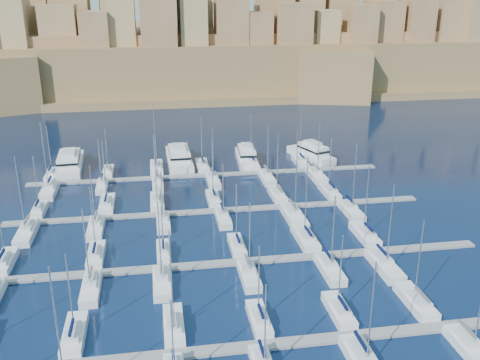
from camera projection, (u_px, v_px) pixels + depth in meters
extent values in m
plane|color=black|center=(227.00, 232.00, 99.01)|extent=(600.00, 600.00, 0.00)
cube|color=slate|center=(264.00, 345.00, 67.37)|extent=(84.00, 2.00, 0.40)
cube|color=slate|center=(237.00, 262.00, 87.80)|extent=(84.00, 2.00, 0.40)
cube|color=slate|center=(220.00, 210.00, 108.23)|extent=(84.00, 2.00, 0.40)
cube|color=slate|center=(208.00, 175.00, 128.65)|extent=(84.00, 2.00, 0.40)
cube|color=silver|center=(75.00, 336.00, 68.72)|extent=(2.68, 8.95, 1.65)
cube|color=silver|center=(73.00, 332.00, 67.50)|extent=(1.88, 4.03, 0.70)
cylinder|color=#9EA0A8|center=(70.00, 292.00, 67.05)|extent=(0.18, 0.18, 10.66)
cube|color=#050D34|center=(71.00, 327.00, 66.72)|extent=(0.35, 3.58, 0.35)
cube|color=silver|center=(174.00, 327.00, 70.57)|extent=(2.63, 8.76, 1.64)
cube|color=silver|center=(174.00, 323.00, 69.36)|extent=(1.84, 3.94, 0.70)
cylinder|color=#9EA0A8|center=(171.00, 277.00, 68.51)|extent=(0.18, 0.18, 12.92)
cube|color=#595B60|center=(174.00, 318.00, 68.60)|extent=(0.35, 3.50, 0.35)
cube|color=silver|center=(259.00, 320.00, 71.98)|extent=(2.41, 8.04, 1.60)
cube|color=silver|center=(260.00, 316.00, 70.84)|extent=(1.69, 3.62, 0.70)
cylinder|color=#9EA0A8|center=(259.00, 281.00, 70.37)|extent=(0.18, 0.18, 10.10)
cube|color=#050D34|center=(261.00, 311.00, 70.12)|extent=(0.35, 3.22, 0.35)
cube|color=silver|center=(339.00, 312.00, 73.86)|extent=(2.52, 8.39, 1.62)
cube|color=silver|center=(341.00, 308.00, 72.69)|extent=(1.76, 3.78, 0.70)
cylinder|color=#9EA0A8|center=(340.00, 271.00, 72.17)|extent=(0.18, 0.18, 10.65)
cube|color=#050D34|center=(343.00, 303.00, 71.94)|extent=(0.35, 3.36, 0.35)
cube|color=silver|center=(415.00, 302.00, 75.98)|extent=(2.76, 9.20, 1.66)
cube|color=silver|center=(419.00, 299.00, 74.73)|extent=(1.93, 4.14, 0.70)
cylinder|color=#9EA0A8|center=(419.00, 259.00, 74.15)|extent=(0.18, 0.18, 11.66)
cube|color=#595B60|center=(422.00, 294.00, 73.95)|extent=(0.35, 3.68, 0.35)
cylinder|color=#9EA0A8|center=(58.00, 335.00, 54.49)|extent=(0.18, 0.18, 15.80)
cylinder|color=#9EA0A8|center=(173.00, 339.00, 58.49)|extent=(0.18, 0.18, 10.23)
cube|color=#050D34|center=(173.00, 358.00, 61.24)|extent=(0.35, 3.21, 0.35)
cube|color=silver|center=(262.00, 358.00, 62.84)|extent=(1.67, 3.57, 0.70)
cylinder|color=#9EA0A8|center=(265.00, 327.00, 60.00)|extent=(0.18, 0.18, 10.96)
cube|color=#050D34|center=(262.00, 349.00, 62.85)|extent=(0.35, 3.17, 0.35)
cube|color=silver|center=(362.00, 351.00, 63.85)|extent=(2.11, 4.51, 0.70)
cylinder|color=#9EA0A8|center=(371.00, 313.00, 60.32)|extent=(0.18, 0.18, 13.30)
cube|color=#050D34|center=(361.00, 341.00, 63.96)|extent=(0.35, 4.01, 0.35)
cube|color=silver|center=(470.00, 350.00, 65.97)|extent=(2.68, 8.94, 1.65)
cube|color=silver|center=(468.00, 338.00, 66.40)|extent=(1.88, 4.02, 0.70)
cube|color=#595B60|center=(467.00, 329.00, 66.46)|extent=(0.35, 3.58, 0.35)
cube|color=silver|center=(5.00, 263.00, 86.98)|extent=(2.61, 8.72, 1.64)
cube|color=silver|center=(3.00, 259.00, 85.77)|extent=(1.83, 3.92, 0.70)
cylinder|color=#9EA0A8|center=(0.00, 223.00, 85.04)|extent=(0.18, 0.18, 12.17)
cube|color=#050D34|center=(1.00, 254.00, 85.01)|extent=(0.35, 3.49, 0.35)
cube|color=silver|center=(96.00, 256.00, 89.19)|extent=(2.63, 8.77, 1.64)
cube|color=silver|center=(95.00, 252.00, 87.98)|extent=(1.84, 3.95, 0.70)
cylinder|color=#9EA0A8|center=(93.00, 219.00, 87.41)|extent=(0.18, 0.18, 11.31)
cube|color=#050D34|center=(94.00, 248.00, 87.22)|extent=(0.35, 3.51, 0.35)
cube|color=silver|center=(164.00, 253.00, 90.36)|extent=(2.28, 7.61, 1.58)
cube|color=silver|center=(163.00, 249.00, 89.27)|extent=(1.60, 3.42, 0.70)
cylinder|color=#9EA0A8|center=(162.00, 219.00, 88.68)|extent=(0.18, 0.18, 10.48)
cube|color=#050D34|center=(163.00, 244.00, 88.56)|extent=(0.35, 3.04, 0.35)
cube|color=silver|center=(237.00, 247.00, 92.43)|extent=(2.38, 7.95, 1.60)
cube|color=silver|center=(238.00, 243.00, 91.31)|extent=(1.67, 3.58, 0.70)
cylinder|color=#9EA0A8|center=(236.00, 213.00, 90.73)|extent=(0.18, 0.18, 10.64)
cube|color=#050D34|center=(238.00, 238.00, 90.58)|extent=(0.35, 3.18, 0.35)
cube|color=silver|center=(305.00, 239.00, 95.25)|extent=(2.99, 9.96, 1.70)
cube|color=silver|center=(307.00, 235.00, 93.92)|extent=(2.09, 4.48, 0.70)
cylinder|color=#9EA0A8|center=(306.00, 196.00, 92.98)|extent=(0.18, 0.18, 14.46)
cube|color=#050D34|center=(308.00, 231.00, 93.10)|extent=(0.35, 3.98, 0.35)
cube|color=silver|center=(365.00, 235.00, 96.64)|extent=(2.79, 9.31, 1.67)
cube|color=silver|center=(367.00, 231.00, 95.37)|extent=(1.95, 4.19, 0.70)
cylinder|color=#9EA0A8|center=(367.00, 197.00, 94.64)|extent=(0.18, 0.18, 12.67)
cube|color=#050D34|center=(369.00, 227.00, 94.58)|extent=(0.35, 3.72, 0.35)
cube|color=silver|center=(91.00, 290.00, 79.18)|extent=(2.66, 8.86, 1.64)
cube|color=silver|center=(91.00, 280.00, 79.61)|extent=(1.86, 3.99, 0.70)
cylinder|color=#9EA0A8|center=(86.00, 249.00, 76.40)|extent=(0.18, 0.18, 12.38)
cube|color=#595B60|center=(91.00, 272.00, 79.67)|extent=(0.35, 3.54, 0.35)
cube|color=silver|center=(162.00, 284.00, 80.72)|extent=(2.69, 8.98, 1.65)
cube|color=silver|center=(162.00, 274.00, 81.15)|extent=(1.88, 4.04, 0.70)
cylinder|color=#9EA0A8|center=(160.00, 242.00, 77.85)|extent=(0.18, 0.18, 12.82)
cube|color=#595B60|center=(161.00, 267.00, 81.21)|extent=(0.35, 3.59, 0.35)
cube|color=silver|center=(249.00, 276.00, 82.84)|extent=(2.64, 8.79, 1.64)
cube|color=silver|center=(248.00, 267.00, 83.26)|extent=(1.85, 3.96, 0.70)
cylinder|color=#9EA0A8|center=(250.00, 239.00, 80.17)|extent=(0.18, 0.18, 11.67)
cube|color=#595B60|center=(247.00, 260.00, 83.31)|extent=(0.35, 3.52, 0.35)
cube|color=silver|center=(330.00, 270.00, 84.67)|extent=(2.73, 9.10, 1.65)
cube|color=silver|center=(328.00, 261.00, 85.12)|extent=(1.91, 4.09, 0.70)
cylinder|color=#9EA0A8|center=(333.00, 232.00, 81.94)|extent=(0.18, 0.18, 12.00)
cube|color=#050D34|center=(328.00, 254.00, 85.18)|extent=(0.35, 3.64, 0.35)
cube|color=silver|center=(384.00, 267.00, 85.69)|extent=(2.95, 9.85, 1.69)
cube|color=silver|center=(383.00, 257.00, 86.20)|extent=(2.07, 4.43, 0.70)
cylinder|color=#9EA0A8|center=(390.00, 225.00, 82.69)|extent=(0.18, 0.18, 13.31)
cube|color=#050D34|center=(382.00, 250.00, 86.30)|extent=(0.35, 3.94, 0.35)
cube|color=silver|center=(40.00, 211.00, 107.29)|extent=(2.39, 7.97, 1.60)
cube|color=silver|center=(38.00, 207.00, 106.16)|extent=(1.67, 3.59, 0.70)
cylinder|color=#9EA0A8|center=(36.00, 182.00, 105.58)|extent=(0.18, 0.18, 10.63)
cube|color=#050D34|center=(37.00, 203.00, 105.43)|extent=(0.35, 3.19, 0.35)
cube|color=silver|center=(107.00, 205.00, 110.05)|extent=(2.89, 9.62, 1.68)
cube|color=silver|center=(106.00, 201.00, 108.75)|extent=(2.02, 4.33, 0.70)
cylinder|color=#9EA0A8|center=(104.00, 171.00, 108.07)|extent=(0.18, 0.18, 12.66)
cube|color=#050D34|center=(106.00, 197.00, 107.95)|extent=(0.35, 3.85, 0.35)
cube|color=silver|center=(157.00, 202.00, 111.40)|extent=(2.75, 9.17, 1.66)
cube|color=silver|center=(157.00, 199.00, 110.15)|extent=(1.93, 4.13, 0.70)
cylinder|color=#9EA0A8|center=(155.00, 167.00, 109.22)|extent=(0.18, 0.18, 13.72)
cube|color=#595B60|center=(157.00, 195.00, 109.37)|extent=(0.35, 3.67, 0.35)
cube|color=silver|center=(213.00, 200.00, 112.93)|extent=(2.58, 8.60, 1.63)
cube|color=silver|center=(214.00, 196.00, 111.74)|extent=(1.81, 3.87, 0.70)
cylinder|color=#9EA0A8|center=(213.00, 168.00, 110.99)|extent=(0.18, 0.18, 12.20)
cube|color=#050D34|center=(214.00, 192.00, 110.98)|extent=(0.35, 3.44, 0.35)
cube|color=silver|center=(277.00, 195.00, 115.24)|extent=(2.71, 9.04, 1.65)
cube|color=silver|center=(278.00, 192.00, 114.01)|extent=(1.90, 4.07, 0.70)
cylinder|color=#9EA0A8|center=(277.00, 163.00, 113.24)|extent=(0.18, 0.18, 12.68)
cube|color=#595B60|center=(279.00, 188.00, 113.23)|extent=(0.35, 3.62, 0.35)
cube|color=silver|center=(329.00, 192.00, 117.02)|extent=(2.71, 9.03, 1.65)
cube|color=silver|center=(331.00, 189.00, 115.78)|extent=(1.90, 4.06, 0.70)
cylinder|color=#9EA0A8|center=(330.00, 164.00, 115.25)|extent=(0.18, 0.18, 11.28)
cube|color=#050D34|center=(332.00, 185.00, 115.01)|extent=(0.35, 3.61, 0.35)
cube|color=silver|center=(27.00, 234.00, 97.14)|extent=(2.93, 9.76, 1.69)
cube|color=silver|center=(27.00, 226.00, 97.64)|extent=(2.05, 4.39, 0.70)
cylinder|color=#9EA0A8|center=(20.00, 195.00, 94.02)|extent=(0.18, 0.18, 14.01)
cube|color=#595B60|center=(27.00, 219.00, 97.74)|extent=(0.35, 3.90, 0.35)
cube|color=silver|center=(96.00, 229.00, 99.23)|extent=(2.79, 9.29, 1.66)
cube|color=silver|center=(96.00, 221.00, 99.69)|extent=(1.95, 4.18, 0.70)
cylinder|color=#9EA0A8|center=(92.00, 196.00, 96.52)|extent=(0.18, 0.18, 11.79)
cube|color=#595B60|center=(96.00, 215.00, 99.77)|extent=(0.35, 3.71, 0.35)
cube|color=silver|center=(163.00, 223.00, 101.56)|extent=(2.51, 8.36, 1.62)
cube|color=silver|center=(163.00, 216.00, 101.94)|extent=(1.76, 3.76, 0.70)
cylinder|color=#9EA0A8|center=(162.00, 196.00, 99.23)|extent=(0.18, 0.18, 9.84)
cube|color=#595B60|center=(163.00, 210.00, 101.97)|extent=(0.35, 3.35, 0.35)
cube|color=silver|center=(223.00, 219.00, 103.33)|extent=(2.49, 8.31, 1.62)
cube|color=silver|center=(222.00, 212.00, 103.71)|extent=(1.74, 3.74, 0.70)
cylinder|color=#9EA0A8|center=(223.00, 191.00, 100.88)|extent=(0.18, 0.18, 10.60)
cube|color=#050D34|center=(222.00, 206.00, 103.74)|extent=(0.35, 3.32, 0.35)
cube|color=silver|center=(294.00, 217.00, 104.17)|extent=(3.29, 10.97, 1.75)
cube|color=silver|center=(293.00, 209.00, 104.77)|extent=(2.30, 4.94, 0.70)
cylinder|color=#9EA0A8|center=(296.00, 174.00, 100.60)|extent=(0.18, 0.18, 16.28)
cube|color=#595B60|center=(292.00, 203.00, 104.92)|extent=(0.35, 4.39, 0.35)
cube|color=silver|center=(351.00, 212.00, 106.81)|extent=(2.77, 9.25, 1.66)
cube|color=silver|center=(350.00, 204.00, 107.27)|extent=(1.94, 4.16, 0.70)
cylinder|color=#9EA0A8|center=(355.00, 176.00, 103.79)|extent=(0.18, 0.18, 13.60)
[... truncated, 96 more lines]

